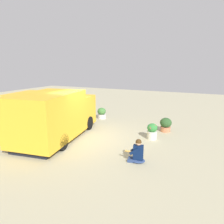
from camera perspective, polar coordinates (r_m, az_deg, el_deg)
ground_plane at (r=10.21m, az=-7.29°, el=-7.14°), size 40.00×40.00×0.00m
food_truck at (r=10.13m, az=-15.69°, el=-1.14°), size 3.25×5.35×2.31m
person_customer at (r=7.62m, az=7.25°, el=-11.43°), size 0.80×0.54×0.90m
planter_flowering_near at (r=13.60m, az=-2.96°, el=-0.35°), size 0.60×0.60×0.73m
planter_flowering_far at (r=9.96m, az=11.37°, el=-5.37°), size 0.50×0.50×0.78m
planter_flowering_side at (r=11.26m, az=15.05°, el=-3.43°), size 0.62×0.62×0.76m
trash_bin at (r=14.07m, az=-9.04°, el=0.71°), size 0.55×0.55×1.06m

